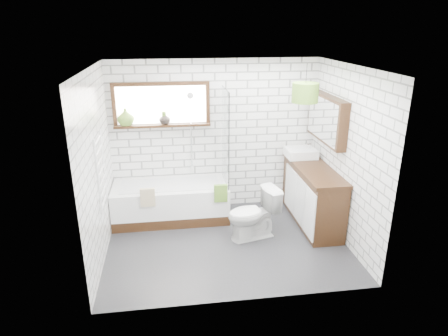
{
  "coord_description": "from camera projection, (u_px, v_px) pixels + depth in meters",
  "views": [
    {
      "loc": [
        -0.76,
        -5.04,
        3.02
      ],
      "look_at": [
        -0.0,
        0.25,
        1.07
      ],
      "focal_mm": 32.0,
      "sensor_mm": 36.0,
      "label": 1
    }
  ],
  "objects": [
    {
      "name": "basin",
      "position": [
        301.0,
        153.0,
        6.57
      ],
      "size": [
        0.48,
        0.42,
        0.14
      ],
      "primitive_type": "cube",
      "color": "white",
      "rests_on": "vanity"
    },
    {
      "name": "toilet",
      "position": [
        253.0,
        214.0,
        5.84
      ],
      "size": [
        0.6,
        0.83,
        0.77
      ],
      "primitive_type": "imported",
      "rotation": [
        0.0,
        0.0,
        -1.33
      ],
      "color": "white",
      "rests_on": "floor"
    },
    {
      "name": "tap",
      "position": [
        310.0,
        148.0,
        6.57
      ],
      "size": [
        0.04,
        0.04,
        0.17
      ],
      "primitive_type": "cylinder",
      "rotation": [
        0.0,
        0.0,
        -0.37
      ],
      "color": "silver",
      "rests_on": "vanity"
    },
    {
      "name": "towel_radiator",
      "position": [
        101.0,
        171.0,
        5.19
      ],
      "size": [
        0.06,
        0.52,
        1.0
      ],
      "primitive_type": "cube",
      "color": "white",
      "rests_on": "wall_left"
    },
    {
      "name": "vanity",
      "position": [
        312.0,
        194.0,
        6.3
      ],
      "size": [
        0.52,
        1.63,
        0.93
      ],
      "primitive_type": "cube",
      "color": "black",
      "rests_on": "floor"
    },
    {
      "name": "vase_dark",
      "position": [
        165.0,
        120.0,
        6.32
      ],
      "size": [
        0.2,
        0.2,
        0.19
      ],
      "primitive_type": "imported",
      "rotation": [
        0.0,
        0.0,
        0.17
      ],
      "color": "black",
      "rests_on": "window"
    },
    {
      "name": "shower_screen",
      "position": [
        225.0,
        137.0,
        6.21
      ],
      "size": [
        0.02,
        0.72,
        1.5
      ],
      "primitive_type": "cube",
      "color": "white",
      "rests_on": "bathtub"
    },
    {
      "name": "ceiling",
      "position": [
        227.0,
        66.0,
        4.96
      ],
      "size": [
        3.4,
        2.6,
        0.01
      ],
      "primitive_type": "cube",
      "color": "white",
      "rests_on": "ground"
    },
    {
      "name": "floor",
      "position": [
        227.0,
        243.0,
        5.82
      ],
      "size": [
        3.4,
        2.6,
        0.01
      ],
      "primitive_type": "cube",
      "color": "#232326",
      "rests_on": "ground"
    },
    {
      "name": "bathtub",
      "position": [
        171.0,
        202.0,
        6.45
      ],
      "size": [
        1.82,
        0.8,
        0.59
      ],
      "primitive_type": "cube",
      "color": "white",
      "rests_on": "floor"
    },
    {
      "name": "vase_olive",
      "position": [
        126.0,
        118.0,
        6.22
      ],
      "size": [
        0.33,
        0.33,
        0.27
      ],
      "primitive_type": "imported",
      "rotation": [
        0.0,
        0.0,
        0.32
      ],
      "color": "#567F27",
      "rests_on": "window"
    },
    {
      "name": "wall_back",
      "position": [
        215.0,
        136.0,
        6.61
      ],
      "size": [
        3.4,
        0.01,
        2.5
      ],
      "primitive_type": "cube",
      "color": "white",
      "rests_on": "ground"
    },
    {
      "name": "towel_green",
      "position": [
        221.0,
        193.0,
        6.09
      ],
      "size": [
        0.2,
        0.06,
        0.28
      ],
      "primitive_type": "cube",
      "color": "#4F7A24",
      "rests_on": "bathtub"
    },
    {
      "name": "towel_beige",
      "position": [
        148.0,
        197.0,
        5.94
      ],
      "size": [
        0.22,
        0.05,
        0.28
      ],
      "primitive_type": "cube",
      "color": "tan",
      "rests_on": "bathtub"
    },
    {
      "name": "wall_right",
      "position": [
        346.0,
        156.0,
        5.62
      ],
      "size": [
        0.01,
        2.6,
        2.5
      ],
      "primitive_type": "cube",
      "color": "white",
      "rests_on": "ground"
    },
    {
      "name": "wall_front",
      "position": [
        245.0,
        202.0,
        4.18
      ],
      "size": [
        3.4,
        0.01,
        2.5
      ],
      "primitive_type": "cube",
      "color": "white",
      "rests_on": "ground"
    },
    {
      "name": "shower_riser",
      "position": [
        191.0,
        132.0,
        6.48
      ],
      "size": [
        0.02,
        0.02,
        1.3
      ],
      "primitive_type": "cylinder",
      "color": "silver",
      "rests_on": "wall_back"
    },
    {
      "name": "mirror_cabinet",
      "position": [
        327.0,
        119.0,
        6.03
      ],
      "size": [
        0.16,
        1.2,
        0.7
      ],
      "primitive_type": "cube",
      "color": "black",
      "rests_on": "wall_right"
    },
    {
      "name": "window",
      "position": [
        162.0,
        105.0,
        6.26
      ],
      "size": [
        1.52,
        0.16,
        0.68
      ],
      "primitive_type": "cube",
      "color": "black",
      "rests_on": "wall_back"
    },
    {
      "name": "bottle",
      "position": [
        164.0,
        119.0,
        6.32
      ],
      "size": [
        0.08,
        0.08,
        0.2
      ],
      "primitive_type": "cylinder",
      "rotation": [
        0.0,
        0.0,
        -0.26
      ],
      "color": "#567F27",
      "rests_on": "window"
    },
    {
      "name": "pendant",
      "position": [
        305.0,
        93.0,
        5.56
      ],
      "size": [
        0.37,
        0.37,
        0.27
      ],
      "primitive_type": "cylinder",
      "color": "#4F7A24",
      "rests_on": "ceiling"
    },
    {
      "name": "wall_left",
      "position": [
        97.0,
        168.0,
        5.17
      ],
      "size": [
        0.01,
        2.6,
        2.5
      ],
      "primitive_type": "cube",
      "color": "white",
      "rests_on": "ground"
    }
  ]
}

